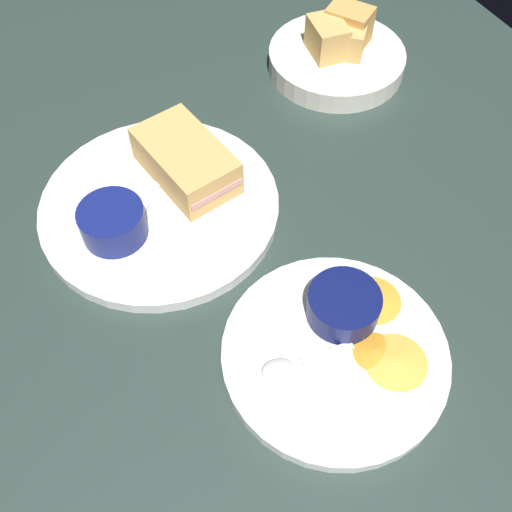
{
  "coord_description": "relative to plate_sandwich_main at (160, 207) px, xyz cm",
  "views": [
    {
      "loc": [
        47.35,
        -18.03,
        55.12
      ],
      "look_at": [
        14.82,
        -1.24,
        3.0
      ],
      "focal_mm": 41.62,
      "sensor_mm": 36.0,
      "label": 1
    }
  ],
  "objects": [
    {
      "name": "plantain_chip_scatter",
      "position": [
        26.73,
        13.45,
        1.1
      ],
      "size": [
        14.59,
        9.6,
        0.6
      ],
      "color": "gold",
      "rests_on": "plate_chips_companion"
    },
    {
      "name": "ground_plane",
      "position": [
        -1.81,
        7.4,
        -2.3
      ],
      "size": [
        110.0,
        110.0,
        3.0
      ],
      "primitive_type": "cube",
      "color": "#283833"
    },
    {
      "name": "plate_sandwich_main",
      "position": [
        0.0,
        0.0,
        0.0
      ],
      "size": [
        28.31,
        28.31,
        1.6
      ],
      "primitive_type": "cylinder",
      "color": "white",
      "rests_on": "ground_plane"
    },
    {
      "name": "plate_chips_companion",
      "position": [
        26.02,
        8.32,
        0.0
      ],
      "size": [
        22.76,
        22.76,
        1.6
      ],
      "primitive_type": "cylinder",
      "color": "white",
      "rests_on": "ground_plane"
    },
    {
      "name": "ramekin_light_gravy",
      "position": [
        22.61,
        11.17,
        2.53
      ],
      "size": [
        7.48,
        7.48,
        3.2
      ],
      "color": "#0C144C",
      "rests_on": "plate_chips_companion"
    },
    {
      "name": "sandwich_half_near",
      "position": [
        -2.5,
        4.76,
        3.2
      ],
      "size": [
        14.24,
        9.67,
        4.8
      ],
      "color": "tan",
      "rests_on": "plate_sandwich_main"
    },
    {
      "name": "ramekin_dark_sauce",
      "position": [
        2.04,
        -6.04,
        2.9
      ],
      "size": [
        7.36,
        7.36,
        3.9
      ],
      "color": "navy",
      "rests_on": "plate_sandwich_main"
    },
    {
      "name": "bread_basket_rear",
      "position": [
        -13.43,
        32.85,
        1.63
      ],
      "size": [
        19.49,
        19.49,
        8.11
      ],
      "color": "silver",
      "rests_on": "ground_plane"
    },
    {
      "name": "spoon_by_gravy_ramekin",
      "position": [
        25.37,
        3.51,
        1.16
      ],
      "size": [
        2.82,
        9.96,
        0.8
      ],
      "color": "silver",
      "rests_on": "plate_chips_companion"
    },
    {
      "name": "spoon_by_dark_ramekin",
      "position": [
        -1.09,
        -1.22,
        1.16
      ],
      "size": [
        6.62,
        9.08,
        0.8
      ],
      "color": "silver",
      "rests_on": "plate_sandwich_main"
    }
  ]
}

